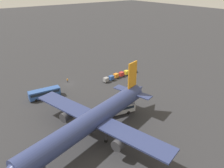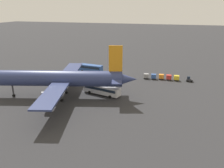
{
  "view_description": "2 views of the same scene",
  "coord_description": "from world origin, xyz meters",
  "px_view_note": "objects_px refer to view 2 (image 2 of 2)",
  "views": [
    {
      "loc": [
        34.15,
        74.55,
        37.98
      ],
      "look_at": [
        -8.76,
        17.32,
        3.96
      ],
      "focal_mm": 35.0,
      "sensor_mm": 36.0,
      "label": 1
    },
    {
      "loc": [
        -23.66,
        92.14,
        27.2
      ],
      "look_at": [
        -3.43,
        24.72,
        2.43
      ],
      "focal_mm": 35.0,
      "sensor_mm": 36.0,
      "label": 2
    }
  ],
  "objects_px": {
    "shuttle_bus_near": "(91,68)",
    "cargo_cart_red": "(169,77)",
    "cargo_cart_blue": "(154,76)",
    "cargo_cart_grey": "(146,76)",
    "cargo_cart_orange": "(161,76)",
    "shuttle_bus_far": "(102,89)",
    "airplane": "(58,79)",
    "cargo_cart_yellow": "(177,78)",
    "worker_person": "(122,68)",
    "baggage_tug": "(189,79)"
  },
  "relations": [
    {
      "from": "airplane",
      "to": "cargo_cart_grey",
      "type": "bearing_deg",
      "value": -145.69
    },
    {
      "from": "cargo_cart_blue",
      "to": "cargo_cart_grey",
      "type": "bearing_deg",
      "value": 4.99
    },
    {
      "from": "worker_person",
      "to": "cargo_cart_yellow",
      "type": "distance_m",
      "value": 25.9
    },
    {
      "from": "worker_person",
      "to": "cargo_cart_yellow",
      "type": "relative_size",
      "value": 0.8
    },
    {
      "from": "shuttle_bus_far",
      "to": "cargo_cart_grey",
      "type": "relative_size",
      "value": 6.04
    },
    {
      "from": "cargo_cart_grey",
      "to": "worker_person",
      "type": "bearing_deg",
      "value": -37.35
    },
    {
      "from": "shuttle_bus_near",
      "to": "shuttle_bus_far",
      "type": "bearing_deg",
      "value": 126.51
    },
    {
      "from": "cargo_cart_yellow",
      "to": "cargo_cart_blue",
      "type": "distance_m",
      "value": 8.83
    },
    {
      "from": "airplane",
      "to": "shuttle_bus_far",
      "type": "height_order",
      "value": "airplane"
    },
    {
      "from": "shuttle_bus_near",
      "to": "cargo_cart_red",
      "type": "height_order",
      "value": "shuttle_bus_near"
    },
    {
      "from": "shuttle_bus_near",
      "to": "airplane",
      "type": "bearing_deg",
      "value": 99.37
    },
    {
      "from": "airplane",
      "to": "cargo_cart_orange",
      "type": "xyz_separation_m",
      "value": [
        -29.51,
        -28.21,
        -5.07
      ]
    },
    {
      "from": "worker_person",
      "to": "shuttle_bus_far",
      "type": "bearing_deg",
      "value": 92.04
    },
    {
      "from": "baggage_tug",
      "to": "cargo_cart_blue",
      "type": "relative_size",
      "value": 1.14
    },
    {
      "from": "cargo_cart_grey",
      "to": "cargo_cart_yellow",
      "type": "bearing_deg",
      "value": -175.72
    },
    {
      "from": "shuttle_bus_near",
      "to": "cargo_cart_red",
      "type": "distance_m",
      "value": 33.89
    },
    {
      "from": "shuttle_bus_far",
      "to": "cargo_cart_blue",
      "type": "distance_m",
      "value": 25.85
    },
    {
      "from": "cargo_cart_red",
      "to": "cargo_cart_yellow",
      "type": "bearing_deg",
      "value": -178.21
    },
    {
      "from": "airplane",
      "to": "shuttle_bus_far",
      "type": "xyz_separation_m",
      "value": [
        -12.11,
        -6.21,
        -4.36
      ]
    },
    {
      "from": "airplane",
      "to": "baggage_tug",
      "type": "distance_m",
      "value": 49.51
    },
    {
      "from": "baggage_tug",
      "to": "cargo_cart_grey",
      "type": "bearing_deg",
      "value": 7.16
    },
    {
      "from": "baggage_tug",
      "to": "shuttle_bus_far",
      "type": "bearing_deg",
      "value": 41.71
    },
    {
      "from": "airplane",
      "to": "cargo_cart_blue",
      "type": "xyz_separation_m",
      "value": [
        -26.57,
        -27.62,
        -5.07
      ]
    },
    {
      "from": "shuttle_bus_near",
      "to": "cargo_cart_blue",
      "type": "height_order",
      "value": "shuttle_bus_near"
    },
    {
      "from": "cargo_cart_blue",
      "to": "cargo_cart_grey",
      "type": "xyz_separation_m",
      "value": [
        2.94,
        0.26,
        0.0
      ]
    },
    {
      "from": "cargo_cart_orange",
      "to": "airplane",
      "type": "bearing_deg",
      "value": 43.71
    },
    {
      "from": "airplane",
      "to": "cargo_cart_yellow",
      "type": "height_order",
      "value": "airplane"
    },
    {
      "from": "cargo_cart_blue",
      "to": "cargo_cart_orange",
      "type": "bearing_deg",
      "value": -168.8
    },
    {
      "from": "worker_person",
      "to": "cargo_cart_blue",
      "type": "relative_size",
      "value": 0.8
    },
    {
      "from": "cargo_cart_red",
      "to": "cargo_cart_blue",
      "type": "height_order",
      "value": "same"
    },
    {
      "from": "worker_person",
      "to": "cargo_cart_orange",
      "type": "bearing_deg",
      "value": 154.57
    },
    {
      "from": "cargo_cart_orange",
      "to": "cargo_cart_grey",
      "type": "height_order",
      "value": "same"
    },
    {
      "from": "shuttle_bus_near",
      "to": "cargo_cart_yellow",
      "type": "distance_m",
      "value": 36.81
    },
    {
      "from": "cargo_cart_red",
      "to": "shuttle_bus_near",
      "type": "bearing_deg",
      "value": -2.73
    },
    {
      "from": "airplane",
      "to": "baggage_tug",
      "type": "bearing_deg",
      "value": -159.49
    },
    {
      "from": "airplane",
      "to": "cargo_cart_red",
      "type": "height_order",
      "value": "airplane"
    },
    {
      "from": "shuttle_bus_far",
      "to": "cargo_cart_red",
      "type": "distance_m",
      "value": 29.93
    },
    {
      "from": "airplane",
      "to": "shuttle_bus_far",
      "type": "relative_size",
      "value": 3.74
    },
    {
      "from": "shuttle_bus_far",
      "to": "worker_person",
      "type": "bearing_deg",
      "value": -74.7
    },
    {
      "from": "baggage_tug",
      "to": "shuttle_bus_near",
      "type": "bearing_deg",
      "value": 1.46
    },
    {
      "from": "cargo_cart_orange",
      "to": "cargo_cart_blue",
      "type": "relative_size",
      "value": 1.0
    },
    {
      "from": "cargo_cart_yellow",
      "to": "worker_person",
      "type": "bearing_deg",
      "value": -19.76
    },
    {
      "from": "airplane",
      "to": "shuttle_bus_near",
      "type": "xyz_separation_m",
      "value": [
        1.39,
        -29.77,
        -4.29
      ]
    },
    {
      "from": "shuttle_bus_near",
      "to": "cargo_cart_blue",
      "type": "xyz_separation_m",
      "value": [
        -27.96,
        2.14,
        -0.79
      ]
    },
    {
      "from": "shuttle_bus_far",
      "to": "cargo_cart_orange",
      "type": "bearing_deg",
      "value": -115.09
    },
    {
      "from": "cargo_cart_yellow",
      "to": "cargo_cart_orange",
      "type": "xyz_separation_m",
      "value": [
        5.87,
        0.04,
        0.0
      ]
    },
    {
      "from": "cargo_cart_yellow",
      "to": "cargo_cart_red",
      "type": "relative_size",
      "value": 1.0
    },
    {
      "from": "baggage_tug",
      "to": "cargo_cart_orange",
      "type": "xyz_separation_m",
      "value": [
        10.62,
        0.31,
        0.25
      ]
    },
    {
      "from": "cargo_cart_orange",
      "to": "cargo_cart_grey",
      "type": "relative_size",
      "value": 1.0
    },
    {
      "from": "cargo_cart_red",
      "to": "cargo_cart_orange",
      "type": "relative_size",
      "value": 1.0
    }
  ]
}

